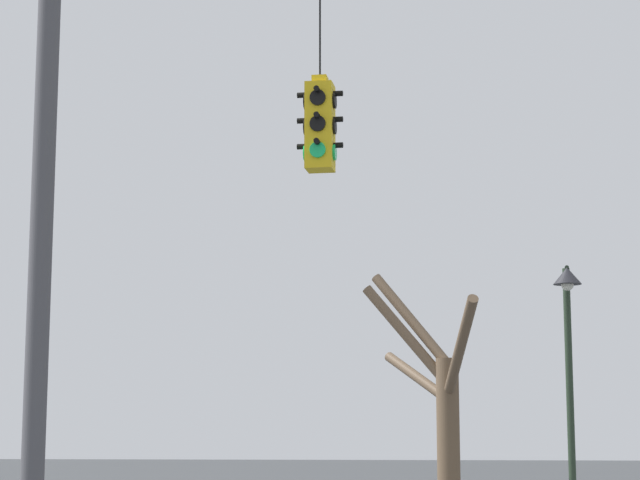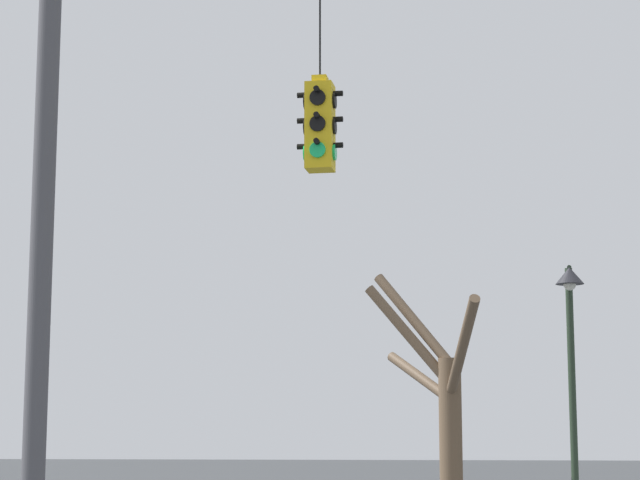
# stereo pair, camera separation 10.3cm
# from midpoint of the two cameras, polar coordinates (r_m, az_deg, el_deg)

# --- Properties ---
(utility_pole_left) EXTENTS (0.29, 0.29, 8.67)m
(utility_pole_left) POSITION_cam_midpoint_polar(r_m,az_deg,el_deg) (16.39, -12.41, 0.48)
(utility_pole_left) COLOR #4C4C51
(utility_pole_left) RESTS_ON ground_plane
(traffic_light_over_intersection) EXTENTS (0.58, 0.58, 2.85)m
(traffic_light_over_intersection) POSITION_cam_midpoint_polar(r_m,az_deg,el_deg) (15.67, 0.19, 5.28)
(traffic_light_over_intersection) COLOR yellow
(street_lamp) EXTENTS (0.46, 0.80, 4.47)m
(street_lamp) POSITION_cam_midpoint_polar(r_m,az_deg,el_deg) (20.68, 11.55, -4.40)
(street_lamp) COLOR #233323
(street_lamp) RESTS_ON ground_plane
(bare_tree) EXTENTS (2.07, 3.44, 4.53)m
(bare_tree) POSITION_cam_midpoint_polar(r_m,az_deg,el_deg) (21.02, 5.74, -7.77)
(bare_tree) COLOR brown
(bare_tree) RESTS_ON ground_plane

